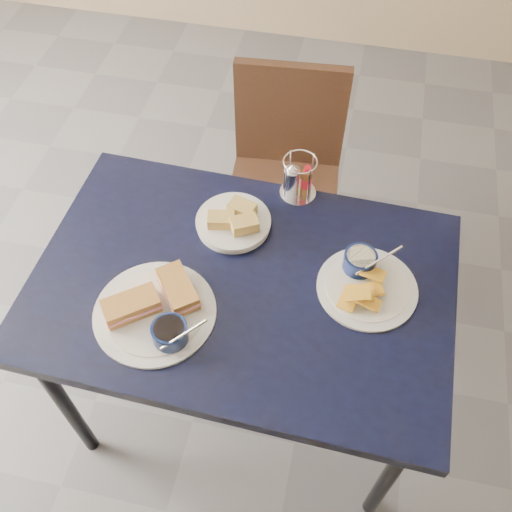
% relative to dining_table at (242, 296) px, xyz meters
% --- Properties ---
extents(ground, '(6.00, 6.00, 0.00)m').
position_rel_dining_table_xyz_m(ground, '(-0.17, -0.15, -0.68)').
color(ground, '#55555A').
rests_on(ground, ground).
extents(dining_table, '(1.15, 0.79, 0.75)m').
position_rel_dining_table_xyz_m(dining_table, '(0.00, 0.00, 0.00)').
color(dining_table, black).
rests_on(dining_table, ground).
extents(chair_far, '(0.44, 0.42, 0.87)m').
position_rel_dining_table_xyz_m(chair_far, '(0.00, 0.73, -0.18)').
color(chair_far, black).
rests_on(chair_far, ground).
extents(sandwich_plate, '(0.32, 0.32, 0.12)m').
position_rel_dining_table_xyz_m(sandwich_plate, '(-0.19, -0.14, 0.09)').
color(sandwich_plate, white).
rests_on(sandwich_plate, dining_table).
extents(plantain_plate, '(0.27, 0.27, 0.12)m').
position_rel_dining_table_xyz_m(plantain_plate, '(0.32, 0.06, 0.09)').
color(plantain_plate, white).
rests_on(plantain_plate, dining_table).
extents(bread_basket, '(0.21, 0.21, 0.07)m').
position_rel_dining_table_xyz_m(bread_basket, '(-0.07, 0.18, 0.09)').
color(bread_basket, white).
rests_on(bread_basket, dining_table).
extents(condiment_caddy, '(0.11, 0.11, 0.14)m').
position_rel_dining_table_xyz_m(condiment_caddy, '(0.09, 0.35, 0.13)').
color(condiment_caddy, silver).
rests_on(condiment_caddy, dining_table).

